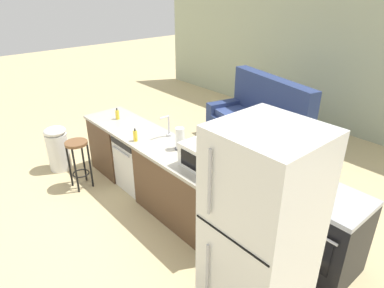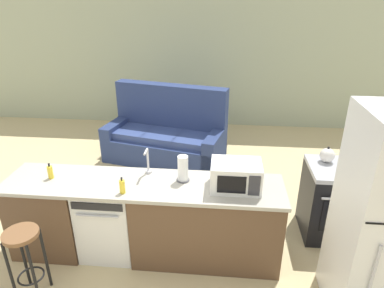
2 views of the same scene
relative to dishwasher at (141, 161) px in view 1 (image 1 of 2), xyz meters
The scene contains 15 objects.
ground_plane 0.49m from the dishwasher, ahead, with size 24.00×24.00×0.00m, color tan.
wall_back 4.33m from the dishwasher, 82.54° to the left, with size 10.00×0.06×2.60m.
kitchen_counter 0.49m from the dishwasher, ahead, with size 2.94×0.66×0.90m.
dishwasher is the anchor object (origin of this frame).
stove_range 2.66m from the dishwasher, 11.91° to the left, with size 0.76×0.68×0.90m.
refrigerator 2.71m from the dishwasher, 11.93° to the right, with size 0.72×0.73×1.95m.
microwave 1.49m from the dishwasher, ahead, with size 0.50×0.37×0.28m.
sink_faucet 0.77m from the dishwasher, 26.51° to the left, with size 0.07×0.17×0.30m.
paper_towel_roll 1.03m from the dishwasher, ahead, with size 0.14×0.14×0.28m.
soap_bottle 0.64m from the dishwasher, 38.82° to the right, with size 0.06×0.06×0.18m.
dish_soap_bottle 0.81m from the dishwasher, behind, with size 0.06×0.06×0.18m.
kettle 2.59m from the dishwasher, 15.58° to the left, with size 0.21×0.17×0.19m.
bar_stool 0.91m from the dishwasher, 129.49° to the right, with size 0.32×0.32×0.74m.
trash_bin 1.50m from the dishwasher, 150.85° to the right, with size 0.35×0.35×0.74m.
couch 2.43m from the dishwasher, 84.14° to the left, with size 2.15×1.34×1.27m.
Camera 1 is at (3.58, -2.31, 2.84)m, focal length 32.00 mm.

